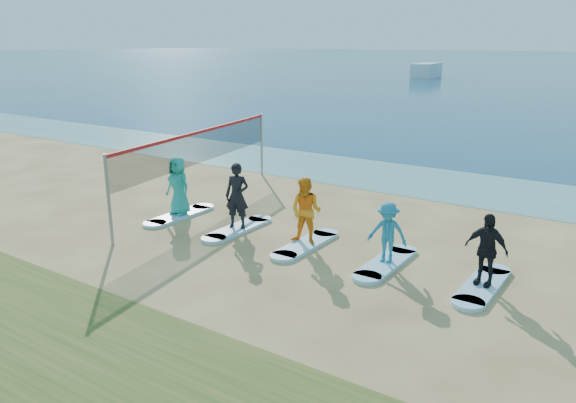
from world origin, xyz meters
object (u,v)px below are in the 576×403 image
Objects in this scene: volleyball_net at (200,147)px; surfboard_0 at (180,215)px; boat_offshore_a at (426,77)px; surfboard_1 at (238,229)px; student_3 at (387,233)px; surfboard_4 at (482,286)px; student_4 at (486,249)px; surfboard_2 at (306,245)px; student_1 at (237,196)px; surfboard_3 at (386,263)px; student_0 at (178,186)px; student_2 at (306,211)px.

volleyball_net reaches higher than surfboard_0.
boat_offshore_a reaches higher than surfboard_1.
surfboard_4 is (2.34, 0.00, -0.80)m from student_3.
student_4 reaches higher than surfboard_1.
student_3 is (2.34, 0.00, 0.80)m from surfboard_2.
student_3 is (4.67, 0.00, -0.19)m from student_1.
surfboard_3 is (4.67, 0.00, 0.00)m from surfboard_1.
surfboard_0 is at bearing 160.50° from student_1.
surfboard_3 is 2.34m from surfboard_4.
surfboard_3 is at bearing -19.50° from student_1.
volleyball_net reaches higher than surfboard_1.
student_0 reaches higher than student_3.
boat_offshore_a is 3.39× the size of surfboard_4.
surfboard_1 is 4.74m from student_3.
boat_offshore_a is at bearing 111.84° from surfboard_4.
student_1 reaches higher than student_2.
surfboard_2 is at bearing 2.24° from student_0.
student_2 is at bearing -172.52° from student_4.
student_4 is at bearing -19.50° from student_1.
student_0 is at bearing 172.88° from student_3.
surfboard_2 is at bearing 172.88° from student_3.
surfboard_0 is at bearing 0.00° from student_0.
surfboard_3 is at bearing 0.00° from student_3.
student_3 is (0.00, 0.00, 0.80)m from surfboard_3.
surfboard_4 is (28.36, -70.75, 0.04)m from boat_offshore_a.
student_1 is at bearing 180.00° from surfboard_2.
surfboard_2 is (23.69, -70.75, 0.04)m from boat_offshore_a.
student_4 is at bearing 0.00° from surfboard_4.
student_4 is at bearing 2.24° from student_0.
student_2 is at bearing 0.00° from surfboard_0.
student_0 is at bearing 180.00° from surfboard_3.
student_2 is 0.81× the size of surfboard_3.
surfboard_3 is 0.80m from student_3.
surfboard_2 is 1.34× the size of student_4.
volleyball_net is 2.47m from surfboard_0.
student_2 is (5.14, -1.56, -0.92)m from volleyball_net.
surfboard_0 is 1.23× the size of student_2.
surfboard_0 is 2.54m from student_1.
student_2 is at bearing 172.88° from student_3.
surfboard_1 is 1.00× the size of surfboard_2.
student_1 is at bearing 180.00° from surfboard_3.
volleyball_net is 1.87m from student_0.
surfboard_0 and surfboard_3 have the same top height.
student_1 is 2.34m from student_2.
surfboard_2 is (2.34, 0.00, -0.99)m from student_1.
student_3 reaches higher than surfboard_0.
surfboard_3 is 1.46× the size of student_3.
student_1 is 2.54m from surfboard_2.
student_1 is 1.06× the size of student_2.
student_2 is 1.09× the size of student_4.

